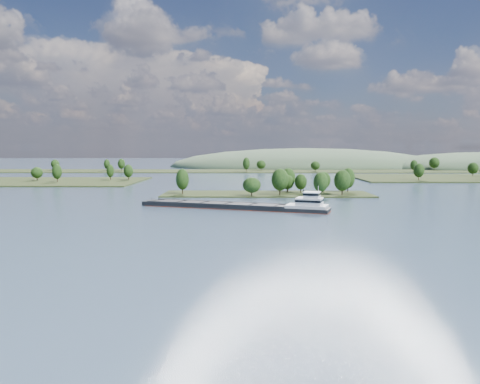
{
  "coord_description": "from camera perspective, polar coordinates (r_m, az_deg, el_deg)",
  "views": [
    {
      "loc": [
        -9.77,
        -45.31,
        22.74
      ],
      "look_at": [
        -12.3,
        130.0,
        6.0
      ],
      "focal_mm": 35.0,
      "sensor_mm": 36.0,
      "label": 1
    }
  ],
  "objects": [
    {
      "name": "back_shoreline",
      "position": [
        446.07,
        3.2,
        2.6
      ],
      "size": [
        900.0,
        60.0,
        14.42
      ],
      "color": "#242E14",
      "rests_on": "ground"
    },
    {
      "name": "tree_island",
      "position": [
        225.77,
        5.16,
        0.66
      ],
      "size": [
        100.0,
        30.75,
        13.61
      ],
      "color": "#242E14",
      "rests_on": "ground"
    },
    {
      "name": "hill_west",
      "position": [
        550.23,
        8.12,
        3.03
      ],
      "size": [
        320.0,
        160.0,
        44.0
      ],
      "primitive_type": "ellipsoid",
      "color": "#41583C",
      "rests_on": "ground"
    },
    {
      "name": "ground",
      "position": [
        167.16,
        4.17,
        -2.38
      ],
      "size": [
        1800.0,
        1800.0,
        0.0
      ],
      "primitive_type": "plane",
      "color": "#3B5467",
      "rests_on": "ground"
    },
    {
      "name": "cargo_barge",
      "position": [
        173.3,
        0.67,
        -1.67
      ],
      "size": [
        71.56,
        30.82,
        9.81
      ],
      "color": "black",
      "rests_on": "ground"
    }
  ]
}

